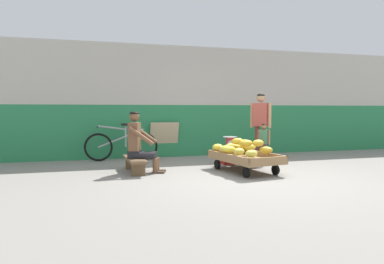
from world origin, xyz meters
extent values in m
plane|color=gray|center=(0.00, 0.00, 0.00)|extent=(80.00, 80.00, 0.00)
cube|color=#287F4C|center=(0.00, 3.31, 0.64)|extent=(16.00, 0.30, 1.29)
cube|color=#B7B2A8|center=(0.00, 3.31, 2.02)|extent=(16.00, 0.30, 1.46)
cube|color=#99754C|center=(0.20, 0.65, 0.23)|extent=(1.06, 1.56, 0.05)
cube|color=#99754C|center=(-0.19, 0.58, 0.31)|extent=(0.27, 1.43, 0.10)
cube|color=#99754C|center=(0.60, 0.71, 0.31)|extent=(0.27, 1.43, 0.10)
cube|color=#99754C|center=(0.09, 1.34, 0.31)|extent=(0.84, 0.17, 0.10)
cube|color=#99754C|center=(0.31, -0.04, 0.31)|extent=(0.84, 0.17, 0.10)
cylinder|color=black|center=(-0.19, 1.09, 0.09)|extent=(0.08, 0.19, 0.18)
cylinder|color=black|center=(0.43, 1.19, 0.09)|extent=(0.08, 0.19, 0.18)
cylinder|color=black|center=(-0.03, 0.10, 0.09)|extent=(0.08, 0.19, 0.18)
cylinder|color=black|center=(0.59, 0.20, 0.09)|extent=(0.08, 0.19, 0.18)
ellipsoid|color=yellow|center=(-0.13, 0.83, 0.42)|extent=(0.26, 0.21, 0.13)
ellipsoid|color=gold|center=(-0.05, 0.35, 0.42)|extent=(0.30, 0.29, 0.13)
ellipsoid|color=yellow|center=(-0.10, 0.70, 0.42)|extent=(0.24, 0.18, 0.13)
ellipsoid|color=yellow|center=(-0.16, 1.17, 0.42)|extent=(0.29, 0.27, 0.13)
ellipsoid|color=gold|center=(0.13, 1.22, 0.42)|extent=(0.30, 0.29, 0.13)
ellipsoid|color=gold|center=(0.03, 0.01, 0.42)|extent=(0.29, 0.25, 0.13)
ellipsoid|color=gold|center=(0.52, 0.43, 0.42)|extent=(0.28, 0.24, 0.13)
ellipsoid|color=gold|center=(0.39, 1.25, 0.42)|extent=(0.27, 0.22, 0.13)
ellipsoid|color=gold|center=(0.14, 1.04, 0.42)|extent=(0.28, 0.24, 0.13)
ellipsoid|color=gold|center=(0.44, 0.95, 0.42)|extent=(0.25, 0.20, 0.13)
ellipsoid|color=gold|center=(0.20, 0.58, 0.54)|extent=(0.28, 0.24, 0.13)
ellipsoid|color=gold|center=(0.37, 0.46, 0.56)|extent=(0.29, 0.26, 0.13)
ellipsoid|color=gold|center=(0.19, 0.64, 0.55)|extent=(0.29, 0.25, 0.13)
ellipsoid|color=gold|center=(0.16, 0.91, 0.56)|extent=(0.25, 0.19, 0.13)
cube|color=brown|center=(-1.80, 1.17, 0.24)|extent=(0.34, 1.11, 0.05)
cube|color=brown|center=(-1.81, 1.56, 0.11)|extent=(0.24, 0.09, 0.22)
cube|color=brown|center=(-1.79, 0.79, 0.11)|extent=(0.24, 0.09, 0.22)
cylinder|color=brown|center=(-1.39, 1.13, 0.14)|extent=(0.10, 0.10, 0.27)
cube|color=#4C3D2D|center=(-1.34, 1.11, 0.02)|extent=(0.24, 0.16, 0.04)
cylinder|color=#232328|center=(-1.58, 1.19, 0.32)|extent=(0.42, 0.26, 0.13)
cylinder|color=brown|center=(-1.45, 0.96, 0.14)|extent=(0.10, 0.10, 0.27)
cube|color=#4C3D2D|center=(-1.40, 0.94, 0.02)|extent=(0.24, 0.16, 0.04)
cylinder|color=#232328|center=(-1.64, 1.02, 0.32)|extent=(0.42, 0.26, 0.13)
cube|color=#232328|center=(-1.80, 1.17, 0.34)|extent=(0.30, 0.34, 0.14)
cube|color=brown|center=(-1.80, 1.17, 0.67)|extent=(0.28, 0.36, 0.52)
cylinder|color=brown|center=(-1.58, 1.31, 0.70)|extent=(0.47, 0.23, 0.36)
cylinder|color=brown|center=(-1.72, 0.93, 0.70)|extent=(0.47, 0.23, 0.36)
sphere|color=brown|center=(-1.80, 1.17, 1.05)|extent=(0.19, 0.19, 0.19)
ellipsoid|color=black|center=(-1.80, 1.17, 1.10)|extent=(0.17, 0.17, 0.09)
cube|color=red|center=(0.30, 1.63, 0.15)|extent=(0.36, 0.28, 0.30)
cylinder|color=#28282D|center=(0.30, 1.63, 0.32)|extent=(0.20, 0.20, 0.03)
cube|color=#C6384C|center=(0.30, 1.63, 0.45)|extent=(0.16, 0.10, 0.24)
cylinder|color=white|center=(0.30, 1.58, 0.45)|extent=(0.13, 0.01, 0.13)
cylinder|color=#B2B5BA|center=(0.30, 1.63, 0.58)|extent=(0.30, 0.30, 0.01)
torus|color=black|center=(-2.42, 2.84, 0.32)|extent=(0.64, 0.12, 0.64)
torus|color=black|center=(-1.40, 2.72, 0.32)|extent=(0.64, 0.12, 0.64)
cylinder|color=#9EA0A5|center=(-1.91, 2.78, 0.52)|extent=(1.03, 0.15, 0.43)
cylinder|color=#9EA0A5|center=(-1.81, 2.77, 0.56)|extent=(0.04, 0.04, 0.48)
cylinder|color=#9EA0A5|center=(-2.11, 2.80, 0.76)|extent=(0.61, 0.10, 0.12)
cube|color=black|center=(-1.81, 2.77, 0.83)|extent=(0.21, 0.12, 0.05)
cylinder|color=black|center=(-2.42, 2.84, 0.78)|extent=(0.08, 0.48, 0.03)
cube|color=#C6B289|center=(-0.84, 3.14, 0.43)|extent=(0.70, 0.29, 0.87)
cylinder|color=brown|center=(1.16, 1.76, 0.40)|extent=(0.10, 0.10, 0.80)
cylinder|color=brown|center=(1.05, 1.88, 0.40)|extent=(0.10, 0.10, 0.80)
cube|color=#B24C42|center=(1.11, 1.82, 1.06)|extent=(0.37, 0.37, 0.52)
cylinder|color=tan|center=(1.25, 1.67, 1.04)|extent=(0.07, 0.07, 0.56)
cylinder|color=tan|center=(0.96, 1.97, 1.04)|extent=(0.07, 0.07, 0.56)
sphere|color=tan|center=(1.11, 1.82, 1.44)|extent=(0.19, 0.19, 0.19)
ellipsoid|color=black|center=(1.11, 1.82, 1.49)|extent=(0.17, 0.17, 0.09)
cylinder|color=brown|center=(1.01, 1.36, 0.22)|extent=(0.06, 0.06, 0.45)
cylinder|color=brown|center=(0.95, 1.43, 0.22)|extent=(0.06, 0.06, 0.45)
cube|color=#427A56|center=(0.98, 1.40, 0.60)|extent=(0.20, 0.21, 0.29)
cylinder|color=#9E704C|center=(1.06, 1.31, 0.58)|extent=(0.04, 0.04, 0.31)
cylinder|color=#9E704C|center=(0.90, 1.48, 0.58)|extent=(0.04, 0.04, 0.31)
sphere|color=#9E704C|center=(0.98, 1.40, 0.81)|extent=(0.11, 0.11, 0.11)
ellipsoid|color=black|center=(0.98, 1.40, 0.84)|extent=(0.10, 0.10, 0.05)
cube|color=#D13D4C|center=(0.52, 1.27, 0.12)|extent=(0.18, 0.12, 0.24)
camera|label=1|loc=(-2.61, -5.52, 1.17)|focal=33.59mm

